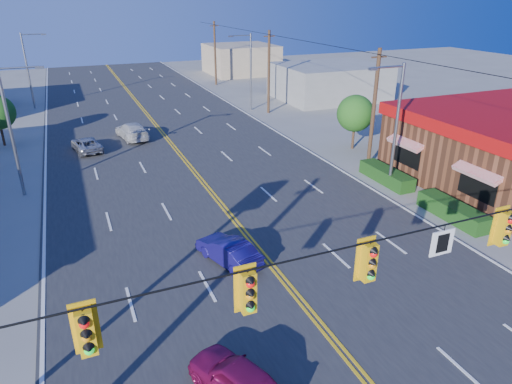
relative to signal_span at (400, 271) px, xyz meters
name	(u,v)px	position (x,y,z in m)	size (l,w,h in m)	color
road	(201,180)	(0.12, 20.00, -4.86)	(20.00, 120.00, 0.06)	#2D2D30
signal_span	(400,271)	(0.00, 0.00, 0.00)	(24.32, 0.34, 9.00)	#47301E
streetlight_se	(394,121)	(10.91, 14.00, -0.37)	(2.55, 0.25, 8.00)	gray
streetlight_ne	(249,68)	(10.91, 38.00, -0.37)	(2.55, 0.25, 8.00)	gray
streetlight_sw	(13,125)	(-10.67, 22.00, -0.37)	(2.55, 0.25, 8.00)	gray
streetlight_nw	(29,67)	(-10.67, 48.00, -0.37)	(2.55, 0.25, 8.00)	gray
utility_pole_near	(374,110)	(12.32, 18.00, -0.69)	(0.28, 0.28, 8.40)	#47301E
utility_pole_mid	(269,73)	(12.32, 36.00, -0.69)	(0.28, 0.28, 8.40)	#47301E
utility_pole_far	(215,54)	(12.32, 54.00, -0.69)	(0.28, 0.28, 8.40)	#47301E
tree_kfc_rear	(355,113)	(13.62, 22.00, -1.95)	(2.94, 2.94, 4.41)	#47301E
bld_east_mid	(329,82)	(22.12, 40.00, -2.89)	(12.00, 10.00, 4.00)	gray
bld_east_far	(241,59)	(19.12, 62.00, -2.69)	(10.00, 10.00, 4.40)	tan
car_magenta	(238,381)	(-3.94, 2.00, -4.25)	(1.50, 3.72, 1.27)	maroon
car_blue	(229,252)	(-1.62, 9.45, -4.28)	(1.29, 3.70, 1.22)	#150F5C
car_white	(132,131)	(-2.64, 31.72, -4.19)	(1.95, 4.79, 1.39)	#B9B9B9
car_silver	(86,145)	(-6.59, 29.56, -4.33)	(1.85, 4.01, 1.11)	#9D9DA1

